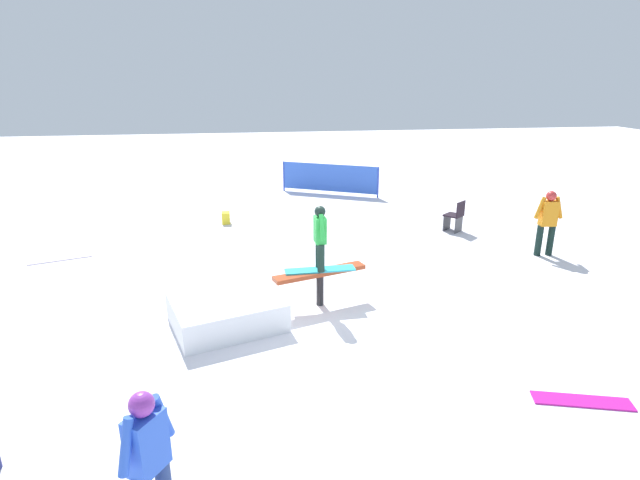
% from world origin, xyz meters
% --- Properties ---
extents(ground_plane, '(60.00, 60.00, 0.00)m').
position_xyz_m(ground_plane, '(0.00, 0.00, 0.00)').
color(ground_plane, white).
extents(rail_feature, '(1.82, 0.81, 0.70)m').
position_xyz_m(rail_feature, '(0.00, 0.00, 0.58)').
color(rail_feature, black).
rests_on(rail_feature, ground).
extents(snow_kicker_ramp, '(2.17, 1.97, 0.51)m').
position_xyz_m(snow_kicker_ramp, '(-1.73, -0.54, 0.25)').
color(snow_kicker_ramp, white).
rests_on(snow_kicker_ramp, ground).
extents(main_rider_on_rail, '(1.32, 0.68, 1.24)m').
position_xyz_m(main_rider_on_rail, '(0.00, 0.00, 1.30)').
color(main_rider_on_rail, '#2DB9CC').
rests_on(main_rider_on_rail, rail_feature).
extents(bystander_orange, '(0.71, 0.26, 1.59)m').
position_xyz_m(bystander_orange, '(5.77, 1.89, 0.89)').
color(bystander_orange, black).
rests_on(bystander_orange, ground).
extents(bystander_blue, '(0.45, 0.61, 1.55)m').
position_xyz_m(bystander_blue, '(-2.30, -4.67, 0.87)').
color(bystander_blue, navy).
rests_on(bystander_blue, ground).
extents(loose_snowboard_white, '(1.40, 0.68, 0.02)m').
position_xyz_m(loose_snowboard_white, '(-5.73, 3.36, 0.01)').
color(loose_snowboard_white, white).
rests_on(loose_snowboard_white, ground).
extents(loose_snowboard_magenta, '(1.30, 0.63, 0.02)m').
position_xyz_m(loose_snowboard_magenta, '(3.03, -3.48, 0.01)').
color(loose_snowboard_magenta, '#BF1B93').
rests_on(loose_snowboard_magenta, ground).
extents(folding_chair, '(0.62, 0.62, 0.88)m').
position_xyz_m(folding_chair, '(4.42, 4.05, 0.41)').
color(folding_chair, '#3F3F44').
rests_on(folding_chair, ground).
extents(backpack_on_snow, '(0.23, 0.30, 0.34)m').
position_xyz_m(backpack_on_snow, '(-1.91, 5.82, 0.17)').
color(backpack_on_snow, yellow).
rests_on(backpack_on_snow, ground).
extents(safety_fence, '(3.25, 1.73, 1.10)m').
position_xyz_m(safety_fence, '(1.75, 9.10, 0.60)').
color(safety_fence, blue).
rests_on(safety_fence, ground).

